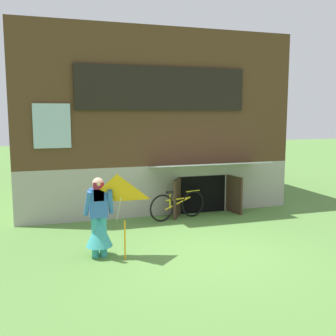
% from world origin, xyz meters
% --- Properties ---
extents(ground_plane, '(60.00, 60.00, 0.00)m').
position_xyz_m(ground_plane, '(0.00, 0.00, 0.00)').
color(ground_plane, '#56843D').
extents(log_house, '(7.75, 6.32, 5.09)m').
position_xyz_m(log_house, '(0.00, 5.60, 2.55)').
color(log_house, '#9E998E').
rests_on(log_house, ground_plane).
extents(person, '(0.61, 0.52, 1.58)m').
position_xyz_m(person, '(-2.13, 0.28, 0.67)').
color(person, teal).
rests_on(person, ground_plane).
extents(kite, '(0.98, 0.88, 1.64)m').
position_xyz_m(kite, '(-1.84, -0.20, 1.31)').
color(kite, orange).
rests_on(kite, ground_plane).
extents(bicycle_yellow, '(1.66, 0.44, 0.77)m').
position_xyz_m(bicycle_yellow, '(0.26, 2.50, 0.38)').
color(bicycle_yellow, black).
rests_on(bicycle_yellow, ground_plane).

